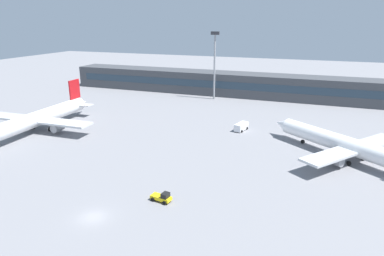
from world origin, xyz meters
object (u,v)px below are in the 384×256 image
object	(u,v)px
baggage_tug_yellow	(162,197)
floodlight_tower_west	(215,61)
airplane_near	(34,120)
service_van_white	(241,127)
airplane_mid	(348,146)

from	to	relation	value
baggage_tug_yellow	floodlight_tower_west	size ratio (longest dim) A/B	0.15
airplane_near	floodlight_tower_west	world-z (taller)	floodlight_tower_west
service_van_white	airplane_near	bearing A→B (deg)	-157.61
service_van_white	floodlight_tower_west	distance (m)	42.21
airplane_near	baggage_tug_yellow	xyz separation A→B (m)	(48.50, -21.82, -2.74)
airplane_near	airplane_mid	distance (m)	79.38
service_van_white	airplane_mid	bearing A→B (deg)	-25.07
airplane_near	floodlight_tower_west	xyz separation A→B (m)	(33.65, 56.90, 11.14)
airplane_mid	baggage_tug_yellow	world-z (taller)	airplane_mid
airplane_mid	baggage_tug_yellow	distance (m)	43.44
airplane_mid	floodlight_tower_west	world-z (taller)	floodlight_tower_west
airplane_near	airplane_mid	world-z (taller)	airplane_near
airplane_mid	baggage_tug_yellow	size ratio (longest dim) A/B	9.51
airplane_near	service_van_white	world-z (taller)	airplane_near
service_van_white	floodlight_tower_west	size ratio (longest dim) A/B	0.22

